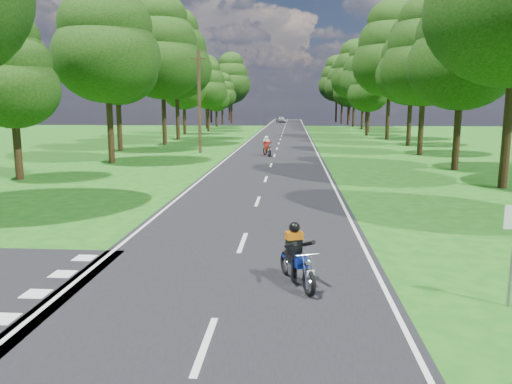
{
  "coord_description": "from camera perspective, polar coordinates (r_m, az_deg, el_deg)",
  "views": [
    {
      "loc": [
        1.35,
        -11.33,
        3.8
      ],
      "look_at": [
        0.23,
        4.0,
        1.1
      ],
      "focal_mm": 35.0,
      "sensor_mm": 36.0,
      "label": 1
    }
  ],
  "objects": [
    {
      "name": "main_road",
      "position": [
        61.46,
        2.95,
        6.42
      ],
      "size": [
        7.0,
        140.0,
        0.02
      ],
      "primitive_type": "cube",
      "color": "black",
      "rests_on": "ground"
    },
    {
      "name": "ground",
      "position": [
        12.03,
        -2.51,
        -8.47
      ],
      "size": [
        160.0,
        160.0,
        0.0
      ],
      "primitive_type": "plane",
      "color": "#155112",
      "rests_on": "ground"
    },
    {
      "name": "distant_car",
      "position": [
        107.59,
        2.83,
        8.29
      ],
      "size": [
        2.55,
        4.17,
        1.33
      ],
      "primitive_type": "imported",
      "rotation": [
        0.0,
        0.0,
        0.27
      ],
      "color": "#ADB0B5",
      "rests_on": "main_road"
    },
    {
      "name": "road_markings",
      "position": [
        59.6,
        2.77,
        6.32
      ],
      "size": [
        7.4,
        140.0,
        0.01
      ],
      "color": "silver",
      "rests_on": "main_road"
    },
    {
      "name": "telegraph_pole",
      "position": [
        40.01,
        -6.5,
        10.29
      ],
      "size": [
        1.2,
        0.26,
        8.0
      ],
      "color": "#382616",
      "rests_on": "ground"
    },
    {
      "name": "rider_far_red",
      "position": [
        37.14,
        1.27,
        5.28
      ],
      "size": [
        1.09,
        1.88,
        1.49
      ],
      "primitive_type": null,
      "rotation": [
        0.0,
        0.0,
        0.29
      ],
      "color": "maroon",
      "rests_on": "main_road"
    },
    {
      "name": "rider_near_blue",
      "position": [
        10.62,
        4.73,
        -7.12
      ],
      "size": [
        1.07,
        1.68,
        1.33
      ],
      "primitive_type": null,
      "rotation": [
        0.0,
        0.0,
        0.37
      ],
      "color": "navy",
      "rests_on": "main_road"
    },
    {
      "name": "treeline",
      "position": [
        71.53,
        4.37,
        13.51
      ],
      "size": [
        40.0,
        115.35,
        14.78
      ],
      "color": "black",
      "rests_on": "ground"
    }
  ]
}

